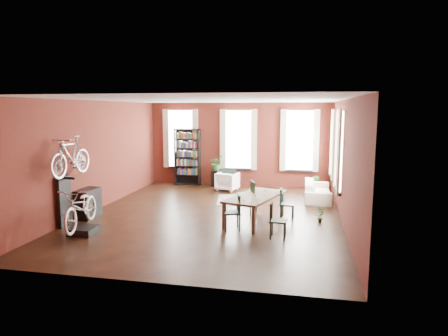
% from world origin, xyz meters
% --- Properties ---
extents(room, '(9.00, 9.04, 3.22)m').
position_xyz_m(room, '(0.25, 0.62, 2.14)').
color(room, black).
rests_on(room, ground).
extents(dining_table, '(1.53, 2.28, 0.71)m').
position_xyz_m(dining_table, '(1.26, -0.44, 0.36)').
color(dining_table, brown).
rests_on(dining_table, ground).
extents(dining_chair_a, '(0.51, 0.51, 0.88)m').
position_xyz_m(dining_chair_a, '(0.78, -1.24, 0.44)').
color(dining_chair_a, '#1A3B39').
rests_on(dining_chair_a, ground).
extents(dining_chair_b, '(0.60, 0.60, 1.01)m').
position_xyz_m(dining_chair_b, '(0.96, -0.15, 0.51)').
color(dining_chair_b, '#202E1B').
rests_on(dining_chair_b, ground).
extents(dining_chair_c, '(0.40, 0.40, 0.83)m').
position_xyz_m(dining_chair_c, '(1.94, -1.66, 0.41)').
color(dining_chair_c, black).
rests_on(dining_chair_c, ground).
extents(dining_chair_d, '(0.41, 0.41, 0.84)m').
position_xyz_m(dining_chair_d, '(2.07, -0.02, 0.42)').
color(dining_chair_d, '#163130').
rests_on(dining_chair_d, ground).
extents(bookshelf, '(1.00, 0.32, 2.20)m').
position_xyz_m(bookshelf, '(-2.00, 4.30, 1.10)').
color(bookshelf, black).
rests_on(bookshelf, ground).
extents(white_armchair, '(0.85, 0.82, 0.74)m').
position_xyz_m(white_armchair, '(-0.24, 3.48, 0.37)').
color(white_armchair, white).
rests_on(white_armchair, ground).
extents(cream_sofa, '(0.61, 2.08, 0.81)m').
position_xyz_m(cream_sofa, '(2.95, 2.60, 0.41)').
color(cream_sofa, beige).
rests_on(cream_sofa, ground).
extents(striped_rug, '(1.25, 1.75, 0.01)m').
position_xyz_m(striped_rug, '(0.24, 1.98, 0.01)').
color(striped_rug, black).
rests_on(striped_rug, ground).
extents(bike_trainer, '(0.58, 0.58, 0.17)m').
position_xyz_m(bike_trainer, '(-2.62, -2.27, 0.08)').
color(bike_trainer, black).
rests_on(bike_trainer, ground).
extents(bike_wall_rack, '(0.16, 0.60, 1.30)m').
position_xyz_m(bike_wall_rack, '(-3.40, -1.80, 0.65)').
color(bike_wall_rack, black).
rests_on(bike_wall_rack, ground).
extents(console_table, '(0.40, 0.80, 0.80)m').
position_xyz_m(console_table, '(-3.28, -0.90, 0.40)').
color(console_table, black).
rests_on(console_table, ground).
extents(plant_stand, '(0.40, 0.40, 0.61)m').
position_xyz_m(plant_stand, '(-0.80, 4.14, 0.31)').
color(plant_stand, black).
rests_on(plant_stand, ground).
extents(plant_by_sofa, '(0.56, 0.70, 0.27)m').
position_xyz_m(plant_by_sofa, '(2.89, 3.81, 0.14)').
color(plant_by_sofa, '#285923').
rests_on(plant_by_sofa, ground).
extents(plant_small, '(0.43, 0.49, 0.16)m').
position_xyz_m(plant_small, '(2.93, -0.14, 0.08)').
color(plant_small, '#2F5622').
rests_on(plant_small, ground).
extents(bicycle_floor, '(0.80, 1.07, 1.86)m').
position_xyz_m(bicycle_floor, '(-2.65, -2.28, 1.10)').
color(bicycle_floor, '#C0B4B0').
rests_on(bicycle_floor, bike_trainer).
extents(bicycle_hung, '(0.47, 1.00, 1.66)m').
position_xyz_m(bicycle_hung, '(-3.15, -1.80, 2.13)').
color(bicycle_hung, '#A5A8AD').
rests_on(bicycle_hung, bike_wall_rack).
extents(plant_on_stand, '(0.67, 0.71, 0.47)m').
position_xyz_m(plant_on_stand, '(-0.79, 4.13, 0.85)').
color(plant_on_stand, '#255823').
rests_on(plant_on_stand, plant_stand).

